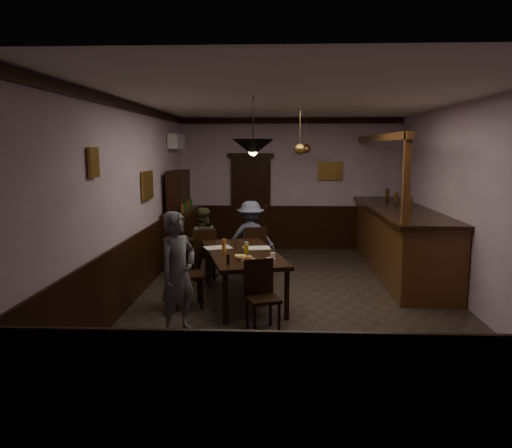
# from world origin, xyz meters

# --- Properties ---
(room) EXTENTS (5.01, 8.01, 3.01)m
(room) POSITION_xyz_m (0.00, 0.00, 1.50)
(room) COLOR #2D2621
(room) RESTS_ON ground
(dining_table) EXTENTS (1.53, 2.38, 0.75)m
(dining_table) POSITION_xyz_m (-0.81, -0.00, 0.69)
(dining_table) COLOR black
(dining_table) RESTS_ON ground
(chair_far_left) EXTENTS (0.50, 0.50, 0.92)m
(chair_far_left) POSITION_xyz_m (-1.57, 1.12, 0.50)
(chair_far_left) COLOR black
(chair_far_left) RESTS_ON ground
(chair_far_right) EXTENTS (0.51, 0.51, 0.93)m
(chair_far_right) POSITION_xyz_m (-0.70, 1.34, 0.51)
(chair_far_right) COLOR black
(chair_far_right) RESTS_ON ground
(chair_near) EXTENTS (0.51, 0.51, 0.91)m
(chair_near) POSITION_xyz_m (-0.48, -1.29, 0.50)
(chair_near) COLOR black
(chair_near) RESTS_ON ground
(chair_side) EXTENTS (0.55, 0.55, 1.02)m
(chair_side) POSITION_xyz_m (-1.67, -0.44, 0.56)
(chair_side) COLOR black
(chair_side) RESTS_ON ground
(person_standing) EXTENTS (0.62, 0.68, 1.55)m
(person_standing) POSITION_xyz_m (-1.51, -1.48, 0.78)
(person_standing) COLOR slate
(person_standing) RESTS_ON ground
(person_seated_left) EXTENTS (0.62, 0.49, 1.26)m
(person_seated_left) POSITION_xyz_m (-1.65, 1.38, 0.63)
(person_seated_left) COLOR #454529
(person_seated_left) RESTS_ON ground
(person_seated_right) EXTENTS (0.89, 0.52, 1.36)m
(person_seated_right) POSITION_xyz_m (-0.77, 1.61, 0.68)
(person_seated_right) COLOR slate
(person_seated_right) RESTS_ON ground
(newspaper_left) EXTENTS (0.50, 0.44, 0.01)m
(newspaper_left) POSITION_xyz_m (-1.22, 0.29, 0.75)
(newspaper_left) COLOR silver
(newspaper_left) RESTS_ON dining_table
(newspaper_right) EXTENTS (0.46, 0.36, 0.01)m
(newspaper_right) POSITION_xyz_m (-0.61, 0.29, 0.75)
(newspaper_right) COLOR silver
(newspaper_right) RESTS_ON dining_table
(napkin) EXTENTS (0.18, 0.18, 0.00)m
(napkin) POSITION_xyz_m (-0.83, -0.27, 0.75)
(napkin) COLOR #F2C759
(napkin) RESTS_ON dining_table
(saucer) EXTENTS (0.15, 0.15, 0.01)m
(saucer) POSITION_xyz_m (-0.38, -0.47, 0.76)
(saucer) COLOR white
(saucer) RESTS_ON dining_table
(coffee_cup) EXTENTS (0.10, 0.10, 0.07)m
(coffee_cup) POSITION_xyz_m (-0.34, -0.46, 0.80)
(coffee_cup) COLOR white
(coffee_cup) RESTS_ON saucer
(pastry_plate) EXTENTS (0.22, 0.22, 0.01)m
(pastry_plate) POSITION_xyz_m (-0.69, -0.58, 0.76)
(pastry_plate) COLOR white
(pastry_plate) RESTS_ON dining_table
(pastry_ring_a) EXTENTS (0.13, 0.13, 0.04)m
(pastry_ring_a) POSITION_xyz_m (-0.79, -0.58, 0.79)
(pastry_ring_a) COLOR #C68C47
(pastry_ring_a) RESTS_ON pastry_plate
(pastry_ring_b) EXTENTS (0.13, 0.13, 0.04)m
(pastry_ring_b) POSITION_xyz_m (-0.70, -0.53, 0.79)
(pastry_ring_b) COLOR #C68C47
(pastry_ring_b) RESTS_ON pastry_plate
(soda_can) EXTENTS (0.07, 0.07, 0.12)m
(soda_can) POSITION_xyz_m (-0.75, -0.08, 0.81)
(soda_can) COLOR yellow
(soda_can) RESTS_ON dining_table
(beer_glass) EXTENTS (0.06, 0.06, 0.20)m
(beer_glass) POSITION_xyz_m (-1.09, -0.02, 0.85)
(beer_glass) COLOR #BF721E
(beer_glass) RESTS_ON dining_table
(water_glass) EXTENTS (0.06, 0.06, 0.15)m
(water_glass) POSITION_xyz_m (-0.75, 0.04, 0.82)
(water_glass) COLOR silver
(water_glass) RESTS_ON dining_table
(pepper_mill) EXTENTS (0.04, 0.04, 0.14)m
(pepper_mill) POSITION_xyz_m (-0.95, -0.83, 0.82)
(pepper_mill) COLOR black
(pepper_mill) RESTS_ON dining_table
(sideboard) EXTENTS (0.51, 1.42, 1.88)m
(sideboard) POSITION_xyz_m (-2.21, 2.33, 0.75)
(sideboard) COLOR black
(sideboard) RESTS_ON ground
(bar_counter) EXTENTS (1.06, 4.57, 2.56)m
(bar_counter) POSITION_xyz_m (1.99, 1.90, 0.64)
(bar_counter) COLOR #4A2D13
(bar_counter) RESTS_ON ground
(door_back) EXTENTS (0.90, 0.06, 2.10)m
(door_back) POSITION_xyz_m (-0.90, 3.95, 1.05)
(door_back) COLOR black
(door_back) RESTS_ON ground
(ac_unit) EXTENTS (0.20, 0.85, 0.30)m
(ac_unit) POSITION_xyz_m (-2.38, 2.90, 2.45)
(ac_unit) COLOR white
(ac_unit) RESTS_ON ground
(picture_left_small) EXTENTS (0.04, 0.28, 0.36)m
(picture_left_small) POSITION_xyz_m (-2.46, -1.60, 2.15)
(picture_left_small) COLOR olive
(picture_left_small) RESTS_ON ground
(picture_left_large) EXTENTS (0.04, 0.62, 0.48)m
(picture_left_large) POSITION_xyz_m (-2.46, 0.80, 1.70)
(picture_left_large) COLOR olive
(picture_left_large) RESTS_ON ground
(picture_back) EXTENTS (0.55, 0.04, 0.42)m
(picture_back) POSITION_xyz_m (0.90, 3.96, 1.80)
(picture_back) COLOR olive
(picture_back) RESTS_ON ground
(pendant_iron) EXTENTS (0.56, 0.56, 0.78)m
(pendant_iron) POSITION_xyz_m (-0.61, -0.78, 2.33)
(pendant_iron) COLOR black
(pendant_iron) RESTS_ON ground
(pendant_brass_mid) EXTENTS (0.20, 0.20, 0.81)m
(pendant_brass_mid) POSITION_xyz_m (0.10, 1.41, 2.30)
(pendant_brass_mid) COLOR #BF8C3F
(pendant_brass_mid) RESTS_ON ground
(pendant_brass_far) EXTENTS (0.20, 0.20, 0.81)m
(pendant_brass_far) POSITION_xyz_m (0.30, 3.12, 2.30)
(pendant_brass_far) COLOR #BF8C3F
(pendant_brass_far) RESTS_ON ground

